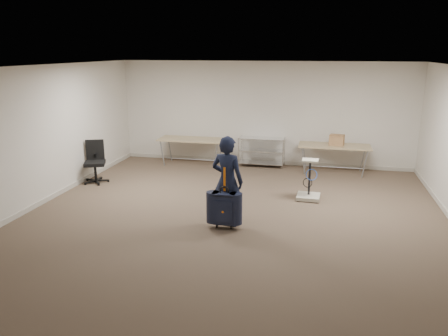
# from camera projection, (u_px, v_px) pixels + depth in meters

# --- Properties ---
(ground) EXTENTS (9.00, 9.00, 0.00)m
(ground) POSITION_uv_depth(u_px,v_px,m) (229.00, 224.00, 8.00)
(ground) COLOR #4A3B2D
(ground) RESTS_ON ground
(room_shell) EXTENTS (8.00, 9.00, 9.00)m
(room_shell) POSITION_uv_depth(u_px,v_px,m) (243.00, 197.00, 9.29)
(room_shell) COLOR silver
(room_shell) RESTS_ON ground
(folding_table_left) EXTENTS (1.80, 0.75, 0.73)m
(folding_table_left) POSITION_uv_depth(u_px,v_px,m) (192.00, 141.00, 11.94)
(folding_table_left) COLOR tan
(folding_table_left) RESTS_ON ground
(folding_table_right) EXTENTS (1.80, 0.75, 0.73)m
(folding_table_right) POSITION_uv_depth(u_px,v_px,m) (334.00, 147.00, 11.14)
(folding_table_right) COLOR tan
(folding_table_right) RESTS_ON ground
(wire_shelf) EXTENTS (1.22, 0.47, 0.80)m
(wire_shelf) POSITION_uv_depth(u_px,v_px,m) (262.00, 150.00, 11.84)
(wire_shelf) COLOR silver
(wire_shelf) RESTS_ON ground
(person) EXTENTS (0.67, 0.52, 1.64)m
(person) POSITION_uv_depth(u_px,v_px,m) (227.00, 181.00, 7.79)
(person) COLOR black
(person) RESTS_ON ground
(suitcase) EXTENTS (0.42, 0.25, 1.13)m
(suitcase) POSITION_uv_depth(u_px,v_px,m) (224.00, 208.00, 7.70)
(suitcase) COLOR black
(suitcase) RESTS_ON ground
(office_chair) EXTENTS (0.61, 0.62, 1.00)m
(office_chair) POSITION_uv_depth(u_px,v_px,m) (96.00, 170.00, 10.46)
(office_chair) COLOR black
(office_chair) RESTS_ON ground
(equipment_cart) EXTENTS (0.50, 0.50, 0.87)m
(equipment_cart) POSITION_uv_depth(u_px,v_px,m) (309.00, 189.00, 9.26)
(equipment_cart) COLOR beige
(equipment_cart) RESTS_ON ground
(cardboard_box) EXTENTS (0.40, 0.33, 0.27)m
(cardboard_box) POSITION_uv_depth(u_px,v_px,m) (337.00, 140.00, 11.11)
(cardboard_box) COLOR olive
(cardboard_box) RESTS_ON folding_table_right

